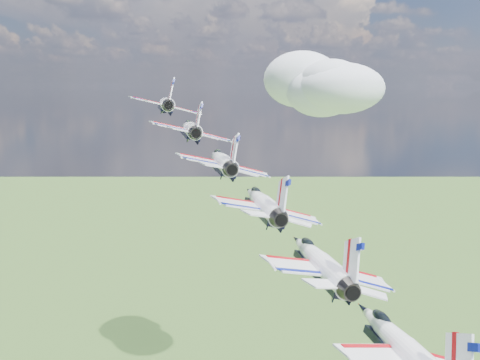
% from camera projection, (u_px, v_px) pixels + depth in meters
% --- Properties ---
extents(cloud_far, '(64.17, 50.42, 25.21)m').
position_uv_depth(cloud_far, '(292.00, 80.00, 227.30)').
color(cloud_far, white).
extents(jet_0, '(18.05, 20.58, 7.77)m').
position_uv_depth(jet_0, '(166.00, 104.00, 90.04)').
color(jet_0, white).
extents(jet_1, '(18.05, 20.58, 7.77)m').
position_uv_depth(jet_1, '(190.00, 129.00, 80.33)').
color(jet_1, white).
extents(jet_2, '(18.05, 20.58, 7.77)m').
position_uv_depth(jet_2, '(221.00, 161.00, 70.62)').
color(jet_2, white).
extents(jet_3, '(18.05, 20.58, 7.77)m').
position_uv_depth(jet_3, '(262.00, 203.00, 60.91)').
color(jet_3, silver).
extents(jet_4, '(18.05, 20.58, 7.77)m').
position_uv_depth(jet_4, '(319.00, 261.00, 51.20)').
color(jet_4, white).
extents(jet_5, '(18.05, 20.58, 7.77)m').
position_uv_depth(jet_5, '(401.00, 346.00, 41.49)').
color(jet_5, white).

